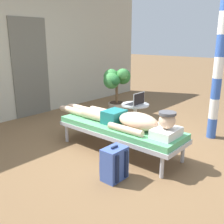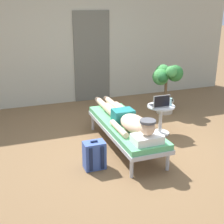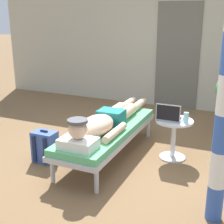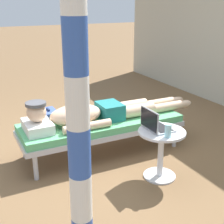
% 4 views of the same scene
% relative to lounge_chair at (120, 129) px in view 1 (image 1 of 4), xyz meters
% --- Properties ---
extents(ground_plane, '(40.00, 40.00, 0.00)m').
position_rel_lounge_chair_xyz_m(ground_plane, '(0.11, -0.15, -0.35)').
color(ground_plane, brown).
extents(house_wall_back, '(7.60, 0.20, 2.70)m').
position_rel_lounge_chair_xyz_m(house_wall_back, '(0.00, 2.75, 1.00)').
color(house_wall_back, '#B2AD99').
rests_on(house_wall_back, ground).
extents(house_door_panel, '(0.84, 0.03, 2.04)m').
position_rel_lounge_chair_xyz_m(house_door_panel, '(0.26, 2.64, 0.67)').
color(house_door_panel, '#625F54').
rests_on(house_door_panel, ground).
extents(lounge_chair, '(0.65, 1.96, 0.42)m').
position_rel_lounge_chair_xyz_m(lounge_chair, '(0.00, 0.00, 0.00)').
color(lounge_chair, '#B7B7BC').
rests_on(lounge_chair, ground).
extents(person_reclining, '(0.53, 2.17, 0.33)m').
position_rel_lounge_chair_xyz_m(person_reclining, '(-0.00, -0.09, 0.17)').
color(person_reclining, white).
rests_on(person_reclining, lounge_chair).
extents(side_table, '(0.48, 0.48, 0.52)m').
position_rel_lounge_chair_xyz_m(side_table, '(0.80, 0.30, 0.01)').
color(side_table, silver).
rests_on(side_table, ground).
extents(laptop, '(0.31, 0.24, 0.23)m').
position_rel_lounge_chair_xyz_m(laptop, '(0.74, 0.25, 0.24)').
color(laptop, '#A5A8AD').
rests_on(laptop, side_table).
extents(drink_glass, '(0.06, 0.06, 0.13)m').
position_rel_lounge_chair_xyz_m(drink_glass, '(0.95, 0.26, 0.24)').
color(drink_glass, '#99D8E5').
rests_on(drink_glass, side_table).
extents(backpack, '(0.30, 0.26, 0.42)m').
position_rel_lounge_chair_xyz_m(backpack, '(-0.67, -0.46, -0.15)').
color(backpack, '#3F59A5').
rests_on(backpack, ground).
extents(potted_plant, '(0.62, 0.58, 1.02)m').
position_rel_lounge_chair_xyz_m(potted_plant, '(1.43, 1.27, 0.32)').
color(potted_plant, '#BFB29E').
rests_on(potted_plant, ground).
extents(porch_post, '(0.15, 0.15, 2.36)m').
position_rel_lounge_chair_xyz_m(porch_post, '(1.45, -0.83, 0.83)').
color(porch_post, '#3359B2').
rests_on(porch_post, ground).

